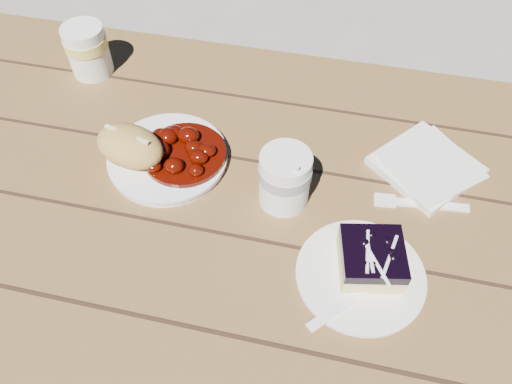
% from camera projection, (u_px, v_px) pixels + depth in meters
% --- Properties ---
extents(ground, '(60.00, 60.00, 0.00)m').
position_uv_depth(ground, '(320.00, 369.00, 1.40)').
color(ground, gray).
rests_on(ground, ground).
extents(picnic_table, '(2.00, 1.55, 0.75)m').
position_uv_depth(picnic_table, '(352.00, 267.00, 0.94)').
color(picnic_table, brown).
rests_on(picnic_table, ground).
extents(main_plate, '(0.20, 0.20, 0.02)m').
position_uv_depth(main_plate, '(168.00, 158.00, 0.88)').
color(main_plate, white).
rests_on(main_plate, picnic_table).
extents(goulash_stew, '(0.15, 0.15, 0.04)m').
position_uv_depth(goulash_stew, '(183.00, 148.00, 0.85)').
color(goulash_stew, '#440902').
rests_on(goulash_stew, main_plate).
extents(bread_roll, '(0.14, 0.11, 0.06)m').
position_uv_depth(bread_roll, '(130.00, 146.00, 0.84)').
color(bread_roll, tan).
rests_on(bread_roll, main_plate).
extents(dessert_plate, '(0.19, 0.19, 0.01)m').
position_uv_depth(dessert_plate, '(360.00, 276.00, 0.74)').
color(dessert_plate, white).
rests_on(dessert_plate, picnic_table).
extents(blueberry_cake, '(0.11, 0.11, 0.05)m').
position_uv_depth(blueberry_cake, '(371.00, 258.00, 0.72)').
color(blueberry_cake, '#F5DF85').
rests_on(blueberry_cake, dessert_plate).
extents(fork_dessert, '(0.13, 0.13, 0.00)m').
position_uv_depth(fork_dessert, '(343.00, 304.00, 0.70)').
color(fork_dessert, white).
rests_on(fork_dessert, dessert_plate).
extents(coffee_cup, '(0.08, 0.08, 0.10)m').
position_uv_depth(coffee_cup, '(285.00, 179.00, 0.79)').
color(coffee_cup, white).
rests_on(coffee_cup, picnic_table).
extents(napkin_stack, '(0.21, 0.21, 0.01)m').
position_uv_depth(napkin_stack, '(426.00, 166.00, 0.87)').
color(napkin_stack, white).
rests_on(napkin_stack, picnic_table).
extents(fork_table, '(0.16, 0.04, 0.00)m').
position_uv_depth(fork_table, '(431.00, 205.00, 0.82)').
color(fork_table, white).
rests_on(fork_table, picnic_table).
extents(second_cup, '(0.08, 0.08, 0.10)m').
position_uv_depth(second_cup, '(88.00, 50.00, 1.00)').
color(second_cup, white).
rests_on(second_cup, picnic_table).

